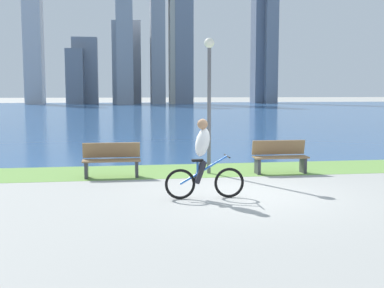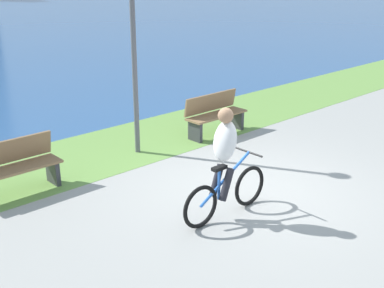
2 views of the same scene
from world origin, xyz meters
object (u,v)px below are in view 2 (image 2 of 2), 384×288
object	(u,v)px
bench_near_path	(13,168)
lamppost_tall	(133,29)
cyclist_lead	(225,164)
bench_far_along_path	(215,114)

from	to	relation	value
bench_near_path	lamppost_tall	xyz separation A→B (m)	(2.63, 0.20, 1.97)
cyclist_lead	bench_near_path	distance (m)	3.49
bench_far_along_path	cyclist_lead	bearing A→B (deg)	-133.03
bench_near_path	bench_far_along_path	size ratio (longest dim) A/B	1.00
bench_near_path	lamppost_tall	size ratio (longest dim) A/B	0.41
cyclist_lead	bench_near_path	size ratio (longest dim) A/B	1.13
bench_far_along_path	lamppost_tall	size ratio (longest dim) A/B	0.41
cyclist_lead	lamppost_tall	distance (m)	3.52
cyclist_lead	bench_far_along_path	xyz separation A→B (m)	(2.63, 2.82, -0.39)
bench_near_path	lamppost_tall	distance (m)	3.30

